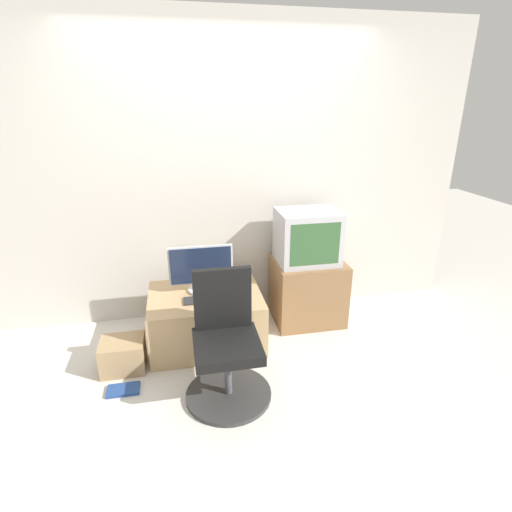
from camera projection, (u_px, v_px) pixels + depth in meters
ground_plane at (258, 398)px, 2.75m from camera, size 12.00×12.00×0.00m
wall_back at (228, 176)px, 3.49m from camera, size 4.40×0.05×2.60m
desk at (206, 318)px, 3.33m from camera, size 0.91×0.70×0.44m
side_stand at (307, 291)px, 3.65m from camera, size 0.61×0.52×0.58m
main_monitor at (201, 270)px, 3.25m from camera, size 0.52×0.23×0.39m
keyboard at (206, 299)px, 3.15m from camera, size 0.35×0.13×0.01m
mouse at (236, 296)px, 3.19m from camera, size 0.05×0.04×0.03m
crt_tv at (307, 237)px, 3.46m from camera, size 0.52×0.42×0.46m
office_chair at (226, 350)px, 2.69m from camera, size 0.59×0.59×0.88m
cardboard_box_lower at (123, 355)px, 3.01m from camera, size 0.32×0.27×0.24m
book at (123, 390)px, 2.81m from camera, size 0.22×0.13×0.02m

